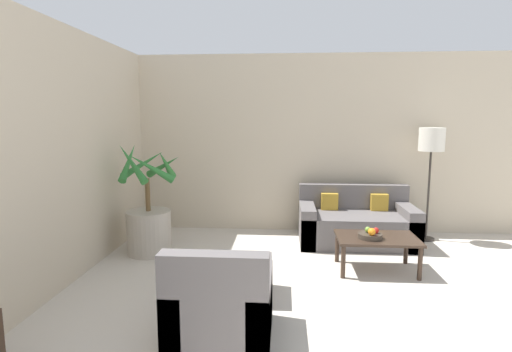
{
  "coord_description": "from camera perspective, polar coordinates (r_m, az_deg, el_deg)",
  "views": [
    {
      "loc": [
        -1.08,
        0.56,
        1.74
      ],
      "look_at": [
        -1.45,
        5.66,
        1.0
      ],
      "focal_mm": 28.0,
      "sensor_mm": 36.0,
      "label": 1
    }
  ],
  "objects": [
    {
      "name": "floor_lamp",
      "position": [
        6.12,
        23.78,
        4.15
      ],
      "size": [
        0.35,
        0.35,
        1.61
      ],
      "color": "#2D2823",
      "rests_on": "ground_plane"
    },
    {
      "name": "coffee_table",
      "position": [
        4.83,
        16.87,
        -8.91
      ],
      "size": [
        0.91,
        0.6,
        0.4
      ],
      "color": "#38281E",
      "rests_on": "ground_plane"
    },
    {
      "name": "apple_red",
      "position": [
        4.72,
        16.75,
        -7.46
      ],
      "size": [
        0.07,
        0.07,
        0.07
      ],
      "color": "red",
      "rests_on": "fruit_bowl"
    },
    {
      "name": "ottoman",
      "position": [
        4.07,
        -2.03,
        -14.29
      ],
      "size": [
        0.57,
        0.53,
        0.36
      ],
      "color": "#605B5B",
      "rests_on": "ground_plane"
    },
    {
      "name": "armchair",
      "position": [
        3.29,
        -4.98,
        -18.4
      ],
      "size": [
        0.77,
        0.83,
        0.82
      ],
      "color": "#605B5B",
      "rests_on": "ground_plane"
    },
    {
      "name": "orange_fruit",
      "position": [
        4.62,
        16.2,
        -7.66
      ],
      "size": [
        0.08,
        0.08,
        0.08
      ],
      "color": "orange",
      "rests_on": "fruit_bowl"
    },
    {
      "name": "sofa_loveseat",
      "position": [
        5.82,
        14.07,
        -6.64
      ],
      "size": [
        1.57,
        0.87,
        0.78
      ],
      "color": "#605B5B",
      "rests_on": "ground_plane"
    },
    {
      "name": "fruit_bowl",
      "position": [
        4.72,
        15.97,
        -8.22
      ],
      "size": [
        0.27,
        0.27,
        0.06
      ],
      "color": "#42382D",
      "rests_on": "coffee_table"
    },
    {
      "name": "potted_palm",
      "position": [
        5.37,
        -15.05,
        -6.13
      ],
      "size": [
        0.85,
        0.86,
        1.45
      ],
      "color": "#ADA393",
      "rests_on": "ground_plane"
    },
    {
      "name": "apple_green",
      "position": [
        4.73,
        15.69,
        -7.4
      ],
      "size": [
        0.07,
        0.07,
        0.07
      ],
      "color": "olive",
      "rests_on": "fruit_bowl"
    },
    {
      "name": "wall_back",
      "position": [
        6.27,
        14.13,
        4.42
      ],
      "size": [
        8.27,
        0.06,
        2.7
      ],
      "color": "beige",
      "rests_on": "ground_plane"
    }
  ]
}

